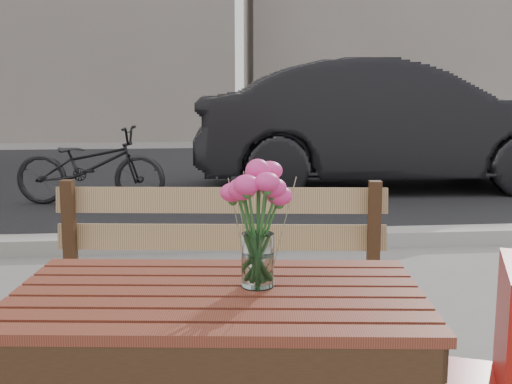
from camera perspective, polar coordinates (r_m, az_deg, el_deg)
street at (r=7.07m, az=-6.08°, el=-0.61°), size 30.00×8.12×0.12m
main_table at (r=1.85m, az=-3.41°, el=-12.18°), size 1.21×0.79×0.71m
main_bench at (r=2.72m, az=-3.23°, el=-6.13°), size 1.47×0.59×0.89m
red_chair at (r=2.02m, az=18.25°, el=-14.96°), size 0.50×0.50×0.78m
main_vase at (r=1.79m, az=0.15°, el=-1.45°), size 0.20×0.20×0.36m
parked_car at (r=8.09m, az=11.69°, el=5.88°), size 4.80×1.83×1.56m
bicycle at (r=7.03m, az=-14.51°, el=2.28°), size 1.65×0.76×0.84m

